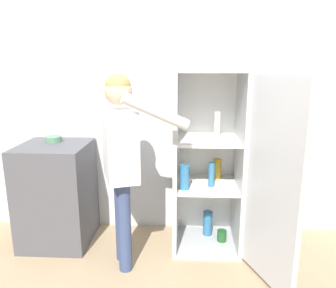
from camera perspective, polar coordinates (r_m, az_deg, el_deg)
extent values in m
plane|color=tan|center=(2.66, 0.19, -23.69)|extent=(12.00, 12.00, 0.00)
cube|color=silver|center=(3.11, 1.13, 7.43)|extent=(7.00, 0.06, 2.55)
cube|color=#B7BABC|center=(3.19, 6.48, -16.44)|extent=(0.59, 0.57, 0.04)
cube|color=#B7BABC|center=(2.76, 7.36, 12.66)|extent=(0.59, 0.57, 0.04)
cube|color=white|center=(3.14, 6.58, -1.56)|extent=(0.59, 0.03, 1.52)
cube|color=#B7BABC|center=(2.87, 1.37, -2.90)|extent=(0.04, 0.57, 1.52)
cube|color=#B7BABC|center=(2.91, 12.34, -3.00)|extent=(0.03, 0.57, 1.52)
cube|color=white|center=(2.95, 6.77, -7.10)|extent=(0.52, 0.50, 0.02)
cube|color=white|center=(2.83, 7.00, 0.73)|extent=(0.52, 0.50, 0.02)
cube|color=#B7BABC|center=(2.43, 17.86, -6.73)|extent=(0.26, 0.56, 1.52)
cylinder|color=#1E5123|center=(3.16, 9.34, -15.48)|extent=(0.09, 0.09, 0.10)
cylinder|color=beige|center=(2.85, 8.55, 3.37)|extent=(0.05, 0.05, 0.23)
cylinder|color=#B78C1E|center=(3.06, 8.57, -4.31)|extent=(0.07, 0.07, 0.19)
cylinder|color=teal|center=(2.85, 7.58, -5.29)|extent=(0.05, 0.05, 0.22)
cylinder|color=teal|center=(2.77, 2.88, -5.79)|extent=(0.08, 0.08, 0.21)
cylinder|color=teal|center=(3.21, 6.92, -13.50)|extent=(0.09, 0.09, 0.23)
cylinder|color=#384770|center=(2.81, -8.13, -12.58)|extent=(0.10, 0.10, 0.75)
cylinder|color=#384770|center=(2.67, -7.58, -14.10)|extent=(0.10, 0.10, 0.75)
cube|color=silver|center=(2.51, -8.34, -0.12)|extent=(0.35, 0.46, 0.53)
sphere|color=#DBAD89|center=(2.45, -8.67, 9.06)|extent=(0.21, 0.21, 0.21)
sphere|color=#AD894C|center=(2.45, -8.70, 9.90)|extent=(0.19, 0.19, 0.19)
cylinder|color=silver|center=(2.74, -9.02, 0.42)|extent=(0.08, 0.08, 0.50)
cylinder|color=silver|center=(2.29, -2.09, 5.66)|extent=(0.49, 0.24, 0.29)
cube|color=#4C4C51|center=(3.19, -18.77, -8.21)|extent=(0.60, 0.60, 0.93)
cylinder|color=#517F5B|center=(3.16, -19.31, 0.80)|extent=(0.14, 0.14, 0.05)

